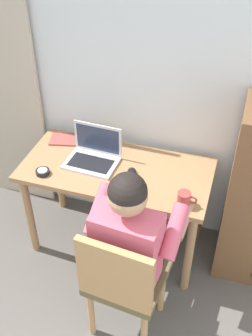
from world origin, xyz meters
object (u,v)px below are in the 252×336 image
object	(u,v)px
computer_mouse	(132,173)
desk_clock	(43,172)
desk	(116,180)
chair	(123,281)
laptop	(94,155)
notebook_pad	(65,139)
person_seated	(135,236)
coffee_mug	(184,199)

from	to	relation	value
computer_mouse	desk_clock	size ratio (longest dim) A/B	1.11
desk	chair	distance (m)	0.74
chair	laptop	xyz separation A→B (m)	(-0.43, 0.71, 0.28)
desk_clock	notebook_pad	bearing A→B (deg)	92.88
desk	chair	size ratio (longest dim) A/B	1.41
chair	person_seated	world-z (taller)	person_seated
laptop	desk_clock	distance (m)	0.35
computer_mouse	chair	bearing A→B (deg)	-93.50
notebook_pad	desk	bearing A→B (deg)	-36.68
laptop	coffee_mug	distance (m)	0.71
laptop	desk_clock	bearing A→B (deg)	-139.18
desk	coffee_mug	world-z (taller)	coffee_mug
chair	desk_clock	xyz separation A→B (m)	(-0.70, 0.48, 0.24)
desk	desk_clock	size ratio (longest dim) A/B	13.99
computer_mouse	laptop	bearing A→B (deg)	151.24
person_seated	chair	bearing A→B (deg)	-94.57
desk	chair	bearing A→B (deg)	-68.73
person_seated	notebook_pad	distance (m)	1.01
desk	coffee_mug	distance (m)	0.56
chair	desk_clock	size ratio (longest dim) A/B	9.94
desk_clock	laptop	bearing A→B (deg)	40.82
person_seated	coffee_mug	world-z (taller)	person_seated
person_seated	coffee_mug	size ratio (longest dim) A/B	10.11
desk_clock	coffee_mug	size ratio (longest dim) A/B	0.75
chair	computer_mouse	xyz separation A→B (m)	(-0.15, 0.65, 0.24)
coffee_mug	desk	bearing A→B (deg)	156.78
person_seated	notebook_pad	bearing A→B (deg)	136.83
desk	laptop	bearing A→B (deg)	169.87
desk_clock	coffee_mug	xyz separation A→B (m)	(0.93, -0.01, 0.03)
person_seated	computer_mouse	size ratio (longest dim) A/B	12.13
laptop	desk_clock	world-z (taller)	laptop
person_seated	notebook_pad	world-z (taller)	person_seated
person_seated	laptop	distance (m)	0.70
computer_mouse	notebook_pad	xyz separation A→B (m)	(-0.57, 0.23, -0.01)
notebook_pad	coffee_mug	size ratio (longest dim) A/B	1.75
computer_mouse	coffee_mug	bearing A→B (deg)	-41.62
notebook_pad	laptop	bearing A→B (deg)	-43.35
desk	desk_clock	xyz separation A→B (m)	(-0.44, -0.20, 0.12)
chair	laptop	distance (m)	0.88
chair	notebook_pad	size ratio (longest dim) A/B	4.26
coffee_mug	laptop	bearing A→B (deg)	159.93
chair	person_seated	bearing A→B (deg)	85.43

